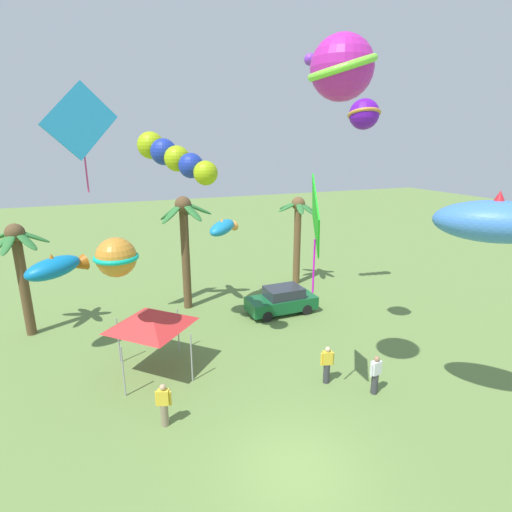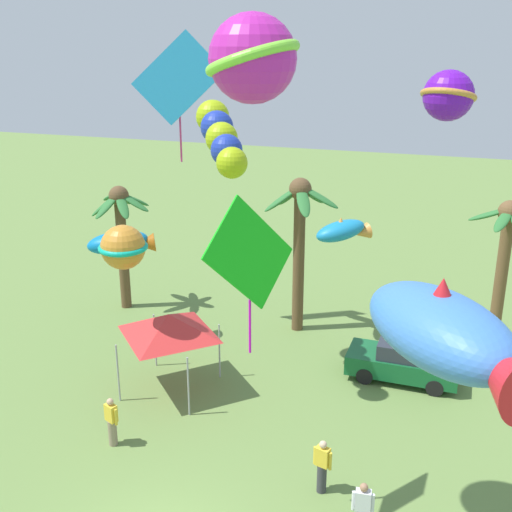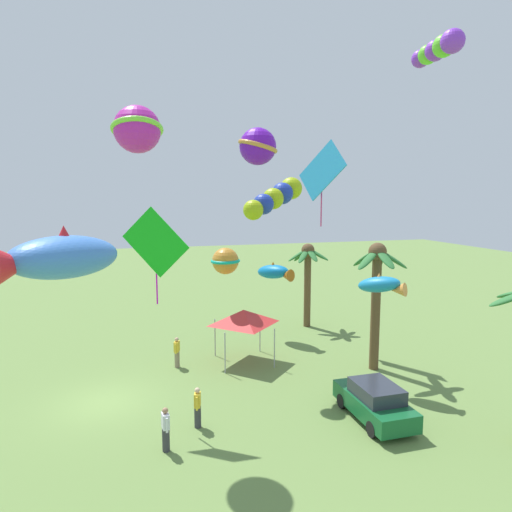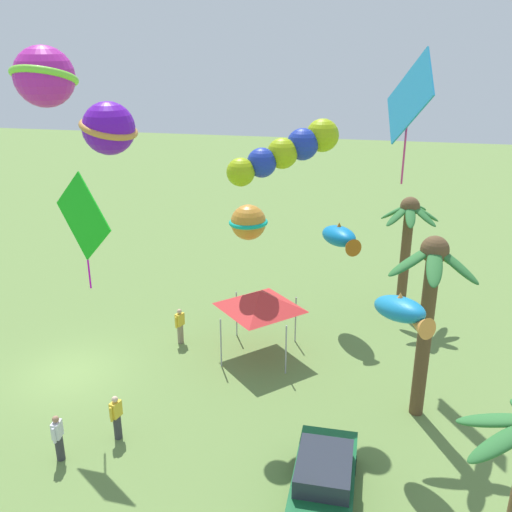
{
  "view_description": "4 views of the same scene",
  "coord_description": "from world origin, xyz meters",
  "px_view_note": "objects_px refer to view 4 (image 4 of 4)",
  "views": [
    {
      "loc": [
        -4.68,
        -8.25,
        9.27
      ],
      "look_at": [
        1.1,
        5.83,
        4.92
      ],
      "focal_mm": 27.62,
      "sensor_mm": 36.0,
      "label": 1
    },
    {
      "loc": [
        6.21,
        -10.29,
        11.53
      ],
      "look_at": [
        0.2,
        6.7,
        5.39
      ],
      "focal_mm": 43.85,
      "sensor_mm": 36.0,
      "label": 2
    },
    {
      "loc": [
        19.58,
        1.1,
        8.82
      ],
      "look_at": [
        0.82,
        6.53,
        6.23
      ],
      "focal_mm": 31.79,
      "sensor_mm": 36.0,
      "label": 3
    },
    {
      "loc": [
        17.29,
        11.1,
        12.18
      ],
      "look_at": [
        -0.27,
        7.39,
        5.4
      ],
      "focal_mm": 39.86,
      "sensor_mm": 36.0,
      "label": 4
    }
  ],
  "objects_px": {
    "kite_ball_6": "(109,128)",
    "kite_tube_8": "(288,151)",
    "palm_tree_0": "(430,293)",
    "kite_fish_3": "(402,311)",
    "kite_ball_9": "(248,222)",
    "kite_diamond_4": "(409,99)",
    "spectator_0": "(117,417)",
    "spectator_2": "(180,326)",
    "kite_diamond_2": "(83,218)",
    "spectator_1": "(58,437)",
    "parked_car_0": "(324,479)",
    "palm_tree_2": "(408,231)",
    "kite_fish_1": "(340,237)",
    "festival_tent": "(260,300)",
    "kite_ball_7": "(44,77)"
  },
  "relations": [
    {
      "from": "kite_ball_6",
      "to": "kite_tube_8",
      "type": "relative_size",
      "value": 0.45
    },
    {
      "from": "palm_tree_0",
      "to": "kite_fish_3",
      "type": "bearing_deg",
      "value": -25.56
    },
    {
      "from": "kite_ball_9",
      "to": "kite_diamond_4",
      "type": "bearing_deg",
      "value": 96.97
    },
    {
      "from": "spectator_0",
      "to": "kite_diamond_4",
      "type": "bearing_deg",
      "value": 133.14
    },
    {
      "from": "kite_diamond_4",
      "to": "kite_ball_9",
      "type": "relative_size",
      "value": 2.52
    },
    {
      "from": "spectator_2",
      "to": "kite_diamond_2",
      "type": "bearing_deg",
      "value": -14.09
    },
    {
      "from": "kite_diamond_2",
      "to": "kite_fish_3",
      "type": "xyz_separation_m",
      "value": [
        0.14,
        9.98,
        -2.18
      ]
    },
    {
      "from": "spectator_1",
      "to": "spectator_2",
      "type": "height_order",
      "value": "same"
    },
    {
      "from": "spectator_1",
      "to": "kite_ball_9",
      "type": "relative_size",
      "value": 0.8
    },
    {
      "from": "kite_tube_8",
      "to": "kite_diamond_4",
      "type": "bearing_deg",
      "value": 130.38
    },
    {
      "from": "parked_car_0",
      "to": "kite_tube_8",
      "type": "bearing_deg",
      "value": -160.61
    },
    {
      "from": "palm_tree_2",
      "to": "kite_fish_1",
      "type": "relative_size",
      "value": 2.02
    },
    {
      "from": "festival_tent",
      "to": "kite_diamond_4",
      "type": "bearing_deg",
      "value": 109.54
    },
    {
      "from": "spectator_1",
      "to": "spectator_2",
      "type": "distance_m",
      "value": 7.86
    },
    {
      "from": "spectator_1",
      "to": "kite_ball_9",
      "type": "distance_m",
      "value": 10.61
    },
    {
      "from": "kite_diamond_4",
      "to": "kite_ball_6",
      "type": "height_order",
      "value": "kite_diamond_4"
    },
    {
      "from": "palm_tree_0",
      "to": "kite_fish_3",
      "type": "distance_m",
      "value": 2.2
    },
    {
      "from": "palm_tree_2",
      "to": "kite_diamond_4",
      "type": "height_order",
      "value": "kite_diamond_4"
    },
    {
      "from": "spectator_0",
      "to": "kite_diamond_2",
      "type": "height_order",
      "value": "kite_diamond_2"
    },
    {
      "from": "parked_car_0",
      "to": "kite_fish_1",
      "type": "height_order",
      "value": "kite_fish_1"
    },
    {
      "from": "kite_ball_6",
      "to": "kite_ball_7",
      "type": "height_order",
      "value": "kite_ball_7"
    },
    {
      "from": "palm_tree_0",
      "to": "kite_tube_8",
      "type": "relative_size",
      "value": 1.86
    },
    {
      "from": "palm_tree_2",
      "to": "parked_car_0",
      "type": "relative_size",
      "value": 1.46
    },
    {
      "from": "spectator_1",
      "to": "parked_car_0",
      "type": "bearing_deg",
      "value": 89.93
    },
    {
      "from": "spectator_2",
      "to": "kite_ball_7",
      "type": "xyz_separation_m",
      "value": [
        5.15,
        -1.78,
        10.44
      ]
    },
    {
      "from": "spectator_2",
      "to": "kite_ball_6",
      "type": "bearing_deg",
      "value": 11.78
    },
    {
      "from": "spectator_2",
      "to": "festival_tent",
      "type": "distance_m",
      "value": 3.9
    },
    {
      "from": "kite_ball_6",
      "to": "spectator_1",
      "type": "bearing_deg",
      "value": -106.67
    },
    {
      "from": "spectator_0",
      "to": "spectator_1",
      "type": "distance_m",
      "value": 1.86
    },
    {
      "from": "palm_tree_0",
      "to": "kite_ball_6",
      "type": "relative_size",
      "value": 4.11
    },
    {
      "from": "palm_tree_0",
      "to": "kite_tube_8",
      "type": "xyz_separation_m",
      "value": [
        -1.33,
        -4.93,
        4.18
      ]
    },
    {
      "from": "kite_fish_3",
      "to": "palm_tree_2",
      "type": "bearing_deg",
      "value": 176.54
    },
    {
      "from": "kite_fish_1",
      "to": "kite_diamond_2",
      "type": "height_order",
      "value": "kite_diamond_2"
    },
    {
      "from": "kite_fish_1",
      "to": "spectator_2",
      "type": "bearing_deg",
      "value": -63.14
    },
    {
      "from": "spectator_0",
      "to": "kite_fish_1",
      "type": "height_order",
      "value": "kite_fish_1"
    },
    {
      "from": "palm_tree_0",
      "to": "kite_fish_1",
      "type": "xyz_separation_m",
      "value": [
        -6.27,
        -3.29,
        -0.4
      ]
    },
    {
      "from": "kite_tube_8",
      "to": "kite_ball_9",
      "type": "height_order",
      "value": "kite_tube_8"
    },
    {
      "from": "spectator_1",
      "to": "kite_tube_8",
      "type": "bearing_deg",
      "value": 135.26
    },
    {
      "from": "kite_ball_6",
      "to": "kite_diamond_4",
      "type": "bearing_deg",
      "value": 146.27
    },
    {
      "from": "kite_diamond_2",
      "to": "kite_ball_9",
      "type": "height_order",
      "value": "kite_diamond_2"
    },
    {
      "from": "kite_ball_9",
      "to": "palm_tree_0",
      "type": "bearing_deg",
      "value": 60.08
    },
    {
      "from": "festival_tent",
      "to": "kite_fish_1",
      "type": "distance_m",
      "value": 4.8
    },
    {
      "from": "palm_tree_0",
      "to": "kite_ball_6",
      "type": "xyz_separation_m",
      "value": [
        5.65,
        -7.89,
        5.8
      ]
    },
    {
      "from": "kite_diamond_4",
      "to": "kite_diamond_2",
      "type": "bearing_deg",
      "value": -56.7
    },
    {
      "from": "spectator_1",
      "to": "kite_tube_8",
      "type": "height_order",
      "value": "kite_tube_8"
    },
    {
      "from": "parked_car_0",
      "to": "festival_tent",
      "type": "bearing_deg",
      "value": -155.98
    },
    {
      "from": "spectator_2",
      "to": "kite_ball_9",
      "type": "height_order",
      "value": "kite_ball_9"
    },
    {
      "from": "parked_car_0",
      "to": "kite_ball_6",
      "type": "relative_size",
      "value": 2.45
    },
    {
      "from": "palm_tree_2",
      "to": "spectator_2",
      "type": "height_order",
      "value": "palm_tree_2"
    },
    {
      "from": "kite_fish_3",
      "to": "kite_ball_9",
      "type": "relative_size",
      "value": 1.15
    }
  ]
}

